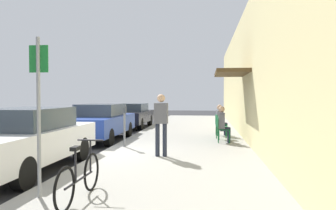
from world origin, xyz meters
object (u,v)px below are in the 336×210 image
parked_car_0 (26,139)px  parking_meter (124,123)px  seated_patron_0 (223,123)px  street_sign (39,104)px  cafe_chair_1 (221,126)px  cafe_chair_2 (219,123)px  parked_car_2 (132,115)px  bicycle_0 (80,178)px  parked_car_1 (100,122)px  pedestrian_standing (161,120)px  cafe_chair_0 (221,128)px  seated_patron_2 (221,119)px

parked_car_0 → parking_meter: (1.55, 3.08, 0.12)m
parked_car_0 → seated_patron_0: 6.56m
street_sign → cafe_chair_1: 8.12m
parked_car_0 → cafe_chair_2: 7.99m
parked_car_2 → bicycle_0: bearing=-80.1°
parked_car_2 → parking_meter: 7.56m
parking_meter → bicycle_0: parking_meter is taller
bicycle_0 → cafe_chair_1: bicycle_0 is taller
seated_patron_0 → cafe_chair_1: bearing=94.1°
parked_car_2 → cafe_chair_1: 7.00m
parked_car_1 → seated_patron_0: bearing=-8.5°
parked_car_0 → street_sign: bearing=-54.2°
parked_car_2 → pedestrian_standing: size_ratio=2.59×
cafe_chair_0 → pedestrian_standing: 3.40m
parking_meter → parked_car_2: bearing=101.8°
cafe_chair_2 → pedestrian_standing: 5.15m
pedestrian_standing → parked_car_2: bearing=108.5°
cafe_chair_1 → seated_patron_2: size_ratio=0.67×
parked_car_1 → cafe_chair_0: 4.78m
parked_car_0 → parking_meter: bearing=63.2°
parked_car_2 → seated_patron_2: size_ratio=3.41×
parked_car_2 → parking_meter: bearing=-78.2°
parking_meter → cafe_chair_1: parking_meter is taller
street_sign → seated_patron_0: 7.39m
parked_car_2 → pedestrian_standing: 9.34m
parked_car_0 → pedestrian_standing: 3.40m
cafe_chair_1 → seated_patron_2: (0.06, 1.15, 0.19)m
parking_meter → seated_patron_2: 4.67m
seated_patron_0 → cafe_chair_2: (-0.06, 1.95, -0.19)m
parked_car_1 → street_sign: bearing=-78.4°
parked_car_2 → bicycle_0: 12.82m
parked_car_1 → bicycle_0: bearing=-73.3°
cafe_chair_2 → bicycle_0: bearing=-106.3°
parked_car_2 → cafe_chair_1: parked_car_2 is taller
street_sign → seated_patron_2: 9.18m
cafe_chair_0 → seated_patron_0: (0.06, -0.00, 0.19)m
parked_car_2 → cafe_chair_1: (4.72, -5.17, -0.09)m
bicycle_0 → cafe_chair_0: 7.10m
cafe_chair_2 → pedestrian_standing: pedestrian_standing is taller
street_sign → cafe_chair_2: 9.17m
bicycle_0 → cafe_chair_2: (2.51, 8.60, 0.14)m
bicycle_0 → seated_patron_0: bearing=68.9°
parking_meter → seated_patron_2: bearing=46.2°
cafe_chair_0 → cafe_chair_1: size_ratio=1.00×
parked_car_0 → cafe_chair_0: parked_car_0 is taller
parked_car_0 → parked_car_1: size_ratio=1.00×
bicycle_0 → seated_patron_0: size_ratio=1.33×
parked_car_0 → pedestrian_standing: (2.96, 1.63, 0.36)m
street_sign → bicycle_0: 1.36m
cafe_chair_2 → parking_meter: bearing=-133.3°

